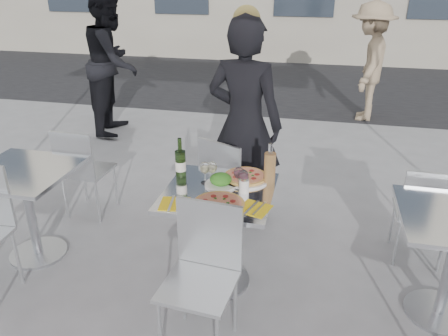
% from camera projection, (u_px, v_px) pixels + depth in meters
% --- Properties ---
extents(ground, '(80.00, 80.00, 0.00)m').
position_uv_depth(ground, '(219.00, 281.00, 3.22)').
color(ground, slate).
extents(street_asphalt, '(24.00, 5.00, 0.00)m').
position_uv_depth(street_asphalt, '(293.00, 82.00, 8.99)').
color(street_asphalt, black).
rests_on(street_asphalt, ground).
extents(main_table, '(0.72, 0.72, 0.75)m').
position_uv_depth(main_table, '(219.00, 218.00, 2.99)').
color(main_table, '#B7BABF').
rests_on(main_table, ground).
extents(side_table_left, '(0.72, 0.72, 0.75)m').
position_uv_depth(side_table_left, '(27.00, 195.00, 3.30)').
color(side_table_left, '#B7BABF').
rests_on(side_table_left, ground).
extents(chair_far, '(0.54, 0.55, 0.89)m').
position_uv_depth(chair_far, '(227.00, 181.00, 3.56)').
color(chair_far, silver).
rests_on(chair_far, ground).
extents(chair_near, '(0.44, 0.45, 0.89)m').
position_uv_depth(chair_near, '(204.00, 265.00, 2.54)').
color(chair_near, silver).
rests_on(chair_near, ground).
extents(side_chair_lfar, '(0.40, 0.42, 0.85)m').
position_uv_depth(side_chair_lfar, '(81.00, 166.00, 3.87)').
color(side_chair_lfar, silver).
rests_on(side_chair_lfar, ground).
extents(side_chair_rfar, '(0.38, 0.39, 0.82)m').
position_uv_depth(side_chair_rfar, '(424.00, 209.00, 3.22)').
color(side_chair_rfar, silver).
rests_on(side_chair_rfar, ground).
extents(woman_diner, '(0.73, 0.55, 1.80)m').
position_uv_depth(woman_diner, '(244.00, 124.00, 3.69)').
color(woman_diner, black).
rests_on(woman_diner, ground).
extents(pedestrian_a, '(0.88, 1.04, 1.92)m').
position_uv_depth(pedestrian_a, '(113.00, 63.00, 5.87)').
color(pedestrian_a, black).
rests_on(pedestrian_a, ground).
extents(pedestrian_b, '(0.76, 1.17, 1.71)m').
position_uv_depth(pedestrian_b, '(369.00, 62.00, 6.42)').
color(pedestrian_b, '#90795D').
rests_on(pedestrian_b, ground).
extents(pizza_near, '(0.33, 0.33, 0.02)m').
position_uv_depth(pizza_near, '(219.00, 204.00, 2.72)').
color(pizza_near, '#D6A953').
rests_on(pizza_near, main_table).
extents(pizza_far, '(0.34, 0.34, 0.03)m').
position_uv_depth(pizza_far, '(245.00, 177.00, 3.06)').
color(pizza_far, white).
rests_on(pizza_far, main_table).
extents(salad_plate, '(0.22, 0.22, 0.09)m').
position_uv_depth(salad_plate, '(221.00, 180.00, 2.97)').
color(salad_plate, white).
rests_on(salad_plate, main_table).
extents(wine_bottle, '(0.07, 0.08, 0.29)m').
position_uv_depth(wine_bottle, '(181.00, 163.00, 3.05)').
color(wine_bottle, '#2A481B').
rests_on(wine_bottle, main_table).
extents(carafe, '(0.08, 0.08, 0.29)m').
position_uv_depth(carafe, '(270.00, 167.00, 2.97)').
color(carafe, tan).
rests_on(carafe, main_table).
extents(sugar_shaker, '(0.06, 0.06, 0.11)m').
position_uv_depth(sugar_shaker, '(244.00, 185.00, 2.87)').
color(sugar_shaker, white).
rests_on(sugar_shaker, main_table).
extents(wineglass_white_a, '(0.07, 0.07, 0.16)m').
position_uv_depth(wineglass_white_a, '(205.00, 169.00, 2.97)').
color(wineglass_white_a, white).
rests_on(wineglass_white_a, main_table).
extents(wineglass_white_b, '(0.07, 0.07, 0.16)m').
position_uv_depth(wineglass_white_b, '(212.00, 168.00, 2.98)').
color(wineglass_white_b, white).
rests_on(wineglass_white_b, main_table).
extents(wineglass_red_a, '(0.07, 0.07, 0.16)m').
position_uv_depth(wineglass_red_a, '(239.00, 174.00, 2.89)').
color(wineglass_red_a, white).
rests_on(wineglass_red_a, main_table).
extents(wineglass_red_b, '(0.07, 0.07, 0.16)m').
position_uv_depth(wineglass_red_b, '(243.00, 177.00, 2.85)').
color(wineglass_red_b, white).
rests_on(wineglass_red_b, main_table).
extents(napkin_left, '(0.21, 0.21, 0.01)m').
position_uv_depth(napkin_left, '(174.00, 204.00, 2.74)').
color(napkin_left, yellow).
rests_on(napkin_left, main_table).
extents(napkin_right, '(0.22, 0.22, 0.01)m').
position_uv_depth(napkin_right, '(254.00, 208.00, 2.69)').
color(napkin_right, yellow).
rests_on(napkin_right, main_table).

